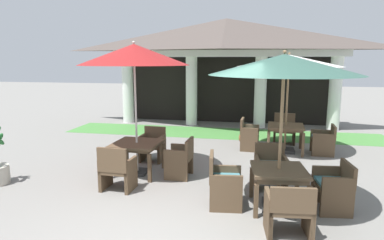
{
  "coord_description": "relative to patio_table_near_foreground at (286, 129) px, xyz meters",
  "views": [
    {
      "loc": [
        1.18,
        -3.93,
        2.5
      ],
      "look_at": [
        -0.35,
        3.84,
        1.06
      ],
      "focal_mm": 30.87,
      "sensor_mm": 36.0,
      "label": 1
    }
  ],
  "objects": [
    {
      "name": "background_pavilion",
      "position": [
        -1.99,
        3.43,
        2.41
      ],
      "size": [
        9.05,
        2.6,
        4.01
      ],
      "color": "white",
      "rests_on": "ground"
    },
    {
      "name": "lawn_strip",
      "position": [
        -1.99,
        2.0,
        -0.65
      ],
      "size": [
        10.85,
        1.8,
        0.01
      ],
      "primitive_type": "cube",
      "color": "#47843D",
      "rests_on": "ground"
    },
    {
      "name": "patio_table_near_foreground",
      "position": [
        0.0,
        0.0,
        0.0
      ],
      "size": [
        1.0,
        1.0,
        0.75
      ],
      "rotation": [
        0.0,
        0.0,
        -0.05
      ],
      "color": "brown",
      "rests_on": "ground"
    },
    {
      "name": "patio_umbrella_near_foreground",
      "position": [
        -0.0,
        0.0,
        1.81
      ],
      "size": [
        2.75,
        2.75,
        2.7
      ],
      "color": "#2D2D2D",
      "rests_on": "ground"
    },
    {
      "name": "patio_chair_near_foreground_west",
      "position": [
        -1.0,
        0.05,
        -0.23
      ],
      "size": [
        0.52,
        0.61,
        0.88
      ],
      "rotation": [
        0.0,
        0.0,
        -1.62
      ],
      "color": "brown",
      "rests_on": "ground"
    },
    {
      "name": "patio_chair_near_foreground_north",
      "position": [
        0.05,
        1.01,
        -0.24
      ],
      "size": [
        0.66,
        0.53,
        0.9
      ],
      "rotation": [
        0.0,
        0.0,
        -3.19
      ],
      "color": "brown",
      "rests_on": "ground"
    },
    {
      "name": "patio_chair_near_foreground_east",
      "position": [
        1.0,
        -0.05,
        -0.26
      ],
      "size": [
        0.6,
        0.63,
        0.8
      ],
      "rotation": [
        0.0,
        0.0,
        1.52
      ],
      "color": "brown",
      "rests_on": "ground"
    },
    {
      "name": "patio_table_mid_left",
      "position": [
        -3.38,
        -2.47,
        -0.03
      ],
      "size": [
        1.03,
        1.03,
        0.71
      ],
      "rotation": [
        0.0,
        0.0,
        -0.04
      ],
      "color": "brown",
      "rests_on": "ground"
    },
    {
      "name": "patio_umbrella_mid_left",
      "position": [
        -3.38,
        -2.47,
        1.95
      ],
      "size": [
        2.36,
        2.36,
        2.9
      ],
      "color": "#2D2D2D",
      "rests_on": "ground"
    },
    {
      "name": "patio_chair_mid_left_east",
      "position": [
        -2.38,
        -2.5,
        -0.24
      ],
      "size": [
        0.54,
        0.6,
        0.85
      ],
      "rotation": [
        0.0,
        0.0,
        1.54
      ],
      "color": "brown",
      "rests_on": "ground"
    },
    {
      "name": "patio_chair_mid_left_north",
      "position": [
        -3.34,
        -1.47,
        -0.26
      ],
      "size": [
        0.59,
        0.56,
        0.83
      ],
      "rotation": [
        0.0,
        0.0,
        -3.18
      ],
      "color": "brown",
      "rests_on": "ground"
    },
    {
      "name": "patio_chair_mid_left_south",
      "position": [
        -3.41,
        -3.47,
        -0.24
      ],
      "size": [
        0.62,
        0.52,
        0.89
      ],
      "rotation": [
        0.0,
        0.0,
        -0.04
      ],
      "color": "brown",
      "rests_on": "ground"
    },
    {
      "name": "patio_table_mid_right",
      "position": [
        -0.4,
        -3.67,
        -0.05
      ],
      "size": [
        0.98,
        0.98,
        0.7
      ],
      "rotation": [
        0.0,
        0.0,
        0.11
      ],
      "color": "brown",
      "rests_on": "ground"
    },
    {
      "name": "patio_umbrella_mid_right",
      "position": [
        -0.4,
        -3.67,
        1.75
      ],
      "size": [
        2.43,
        2.43,
        2.66
      ],
      "color": "#2D2D2D",
      "rests_on": "ground"
    },
    {
      "name": "patio_chair_mid_right_west",
      "position": [
        -1.32,
        -3.77,
        -0.23
      ],
      "size": [
        0.61,
        0.64,
        0.93
      ],
      "rotation": [
        0.0,
        0.0,
        -1.46
      ],
      "color": "brown",
      "rests_on": "ground"
    },
    {
      "name": "patio_chair_mid_right_east",
      "position": [
        0.52,
        -3.58,
        -0.24
      ],
      "size": [
        0.59,
        0.69,
        0.83
      ],
      "rotation": [
        0.0,
        0.0,
        -4.61
      ],
      "color": "brown",
      "rests_on": "ground"
    },
    {
      "name": "patio_chair_mid_right_north",
      "position": [
        -0.49,
        -2.76,
        -0.23
      ],
      "size": [
        0.66,
        0.56,
        0.87
      ],
      "rotation": [
        0.0,
        0.0,
        -3.04
      ],
      "color": "brown",
      "rests_on": "ground"
    },
    {
      "name": "patio_chair_mid_right_south",
      "position": [
        -0.3,
        -4.59,
        -0.25
      ],
      "size": [
        0.69,
        0.6,
        0.81
      ],
      "rotation": [
        0.0,
        0.0,
        0.11
      ],
      "color": "brown",
      "rests_on": "ground"
    },
    {
      "name": "terracotta_urn",
      "position": [
        -1.17,
        0.68,
        -0.47
      ],
      "size": [
        0.27,
        0.27,
        0.43
      ],
      "color": "brown",
      "rests_on": "ground"
    }
  ]
}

